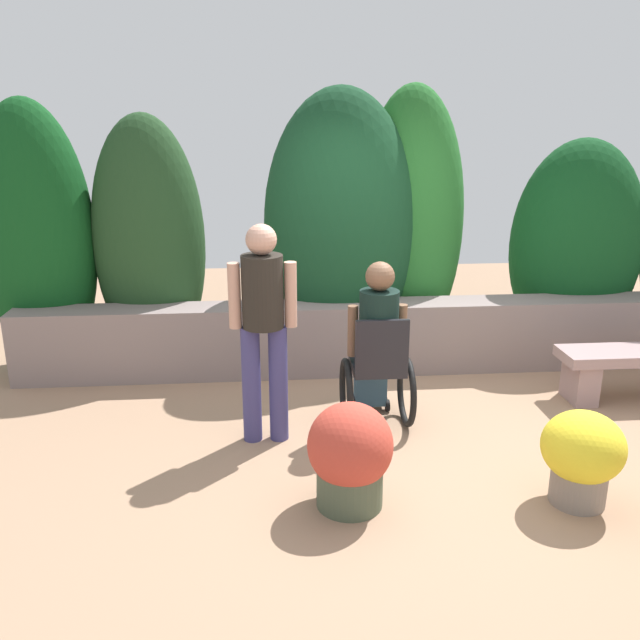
# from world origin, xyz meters

# --- Properties ---
(ground_plane) EXTENTS (12.30, 12.30, 0.00)m
(ground_plane) POSITION_xyz_m (0.00, 0.00, 0.00)
(ground_plane) COLOR #9F7B5F
(stone_retaining_wall) EXTENTS (6.79, 0.40, 0.67)m
(stone_retaining_wall) POSITION_xyz_m (0.00, 1.50, 0.34)
(stone_retaining_wall) COLOR gray
(stone_retaining_wall) RESTS_ON ground
(hedge_backdrop) EXTENTS (7.69, 1.08, 2.95)m
(hedge_backdrop) POSITION_xyz_m (0.20, 2.01, 1.28)
(hedge_backdrop) COLOR #11481A
(hedge_backdrop) RESTS_ON ground
(person_in_wheelchair) EXTENTS (0.53, 0.66, 1.33)m
(person_in_wheelchair) POSITION_xyz_m (-0.22, 0.34, 0.62)
(person_in_wheelchair) COLOR black
(person_in_wheelchair) RESTS_ON ground
(person_standing_companion) EXTENTS (0.49, 0.30, 1.64)m
(person_standing_companion) POSITION_xyz_m (-1.10, 0.14, 0.95)
(person_standing_companion) COLOR #3D3A71
(person_standing_companion) RESTS_ON ground
(flower_pot_terracotta_by_wall) EXTENTS (0.53, 0.53, 0.69)m
(flower_pot_terracotta_by_wall) POSITION_xyz_m (-0.58, -0.80, 0.35)
(flower_pot_terracotta_by_wall) COLOR #47533E
(flower_pot_terracotta_by_wall) RESTS_ON ground
(flower_pot_red_accent) EXTENTS (0.51, 0.51, 0.61)m
(flower_pot_red_accent) POSITION_xyz_m (0.87, -0.90, 0.33)
(flower_pot_red_accent) COLOR gray
(flower_pot_red_accent) RESTS_ON ground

